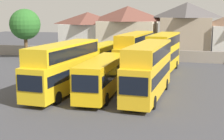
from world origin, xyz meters
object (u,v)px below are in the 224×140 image
at_px(house_terrace_centre, 128,29).
at_px(tree_left_of_lot, 25,25).
at_px(bus_2, 102,75).
at_px(house_terrace_left, 88,31).
at_px(bus_5, 135,50).
at_px(house_terrace_right, 186,28).
at_px(bus_1, 64,65).
at_px(bus_4, 104,55).
at_px(bus_6, 164,51).
at_px(bus_3, 149,67).

distance_m(house_terrace_centre, tree_left_of_lot, 19.73).
xyz_separation_m(bus_2, tree_left_of_lot, (-19.95, 20.15, 3.74)).
xyz_separation_m(bus_2, house_terrace_left, (-13.78, 33.68, 2.01)).
xyz_separation_m(bus_5, house_terrace_centre, (-5.77, 20.44, 1.72)).
relative_size(bus_2, bus_5, 0.89).
bearing_deg(house_terrace_left, house_terrace_right, -1.21).
distance_m(bus_1, house_terrace_centre, 33.67).
bearing_deg(bus_4, house_terrace_centre, -173.16).
xyz_separation_m(bus_6, house_terrace_centre, (-9.45, 19.94, 1.75)).
xyz_separation_m(bus_6, house_terrace_right, (1.70, 19.73, 2.07)).
bearing_deg(bus_1, bus_5, 165.14).
xyz_separation_m(bus_2, bus_6, (4.01, 13.54, 0.84)).
height_order(bus_6, house_terrace_left, house_terrace_left).
xyz_separation_m(bus_1, tree_left_of_lot, (-16.17, 20.25, 2.99)).
bearing_deg(bus_4, house_terrace_left, -151.80).
height_order(bus_1, house_terrace_right, house_terrace_right).
bearing_deg(bus_3, tree_left_of_lot, -127.62).
height_order(bus_5, house_terrace_right, house_terrace_right).
relative_size(bus_4, house_terrace_centre, 0.93).
distance_m(bus_4, house_terrace_centre, 20.57).
height_order(house_terrace_centre, tree_left_of_lot, house_terrace_centre).
distance_m(bus_5, tree_left_of_lot, 21.68).
relative_size(bus_2, bus_3, 0.95).
bearing_deg(bus_6, tree_left_of_lot, -101.74).
bearing_deg(bus_4, house_terrace_right, 157.04).
distance_m(bus_2, bus_5, 13.07).
xyz_separation_m(bus_1, bus_2, (3.78, 0.10, -0.75)).
distance_m(bus_4, bus_6, 8.03).
relative_size(house_terrace_left, tree_left_of_lot, 1.31).
relative_size(bus_3, tree_left_of_lot, 1.37).
relative_size(bus_3, bus_6, 1.05).
distance_m(bus_4, house_terrace_left, 22.86).
bearing_deg(tree_left_of_lot, house_terrace_right, 27.08).
bearing_deg(house_terrace_left, bus_3, -61.52).
xyz_separation_m(bus_2, bus_4, (-3.98, 13.12, 0.06)).
bearing_deg(bus_2, tree_left_of_lot, -138.27).
distance_m(bus_1, bus_6, 15.70).
bearing_deg(bus_6, bus_5, -78.61).
height_order(bus_2, tree_left_of_lot, tree_left_of_lot).
xyz_separation_m(bus_4, bus_6, (7.98, 0.42, 0.79)).
bearing_deg(bus_5, house_terrace_right, 167.06).
bearing_deg(bus_3, house_terrace_right, 178.92).
bearing_deg(house_terrace_centre, bus_6, -64.64).
height_order(house_terrace_left, tree_left_of_lot, tree_left_of_lot).
bearing_deg(bus_5, bus_1, -15.41).
relative_size(bus_6, tree_left_of_lot, 1.31).
bearing_deg(bus_4, bus_5, 91.70).
height_order(bus_6, house_terrace_right, house_terrace_right).
bearing_deg(house_terrace_right, bus_6, -94.94).
height_order(bus_4, bus_5, bus_5).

